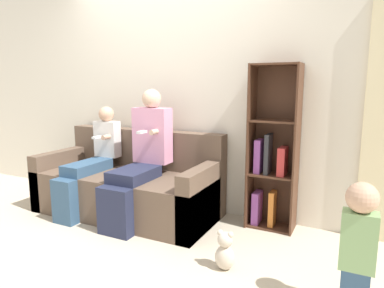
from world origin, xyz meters
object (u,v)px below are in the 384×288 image
at_px(toddler_standing, 358,242).
at_px(teddy_bear, 225,251).
at_px(adult_seated, 141,155).
at_px(bookshelf, 272,157).
at_px(couch, 129,186).
at_px(child_seated, 90,161).

distance_m(toddler_standing, teddy_bear, 0.93).
bearing_deg(adult_seated, toddler_standing, -18.77).
distance_m(bookshelf, teddy_bear, 1.11).
bearing_deg(teddy_bear, adult_seated, 153.87).
bearing_deg(toddler_standing, teddy_bear, 171.60).
distance_m(couch, adult_seated, 0.45).
xyz_separation_m(child_seated, toddler_standing, (2.59, -0.62, -0.11)).
bearing_deg(couch, child_seated, -158.60).
height_order(couch, child_seated, child_seated).
distance_m(adult_seated, child_seated, 0.63).
bearing_deg(toddler_standing, couch, 160.80).
bearing_deg(couch, bookshelf, 12.30).
distance_m(couch, toddler_standing, 2.35).
relative_size(toddler_standing, bookshelf, 0.53).
relative_size(child_seated, toddler_standing, 1.37).
xyz_separation_m(toddler_standing, teddy_bear, (-0.87, 0.13, -0.31)).
distance_m(adult_seated, bookshelf, 1.28).
xyz_separation_m(couch, adult_seated, (0.24, -0.10, 0.38)).
bearing_deg(toddler_standing, bookshelf, 125.23).
relative_size(adult_seated, child_seated, 1.17).
bearing_deg(bookshelf, teddy_bear, -96.06).
xyz_separation_m(adult_seated, teddy_bear, (1.11, -0.54, -0.53)).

